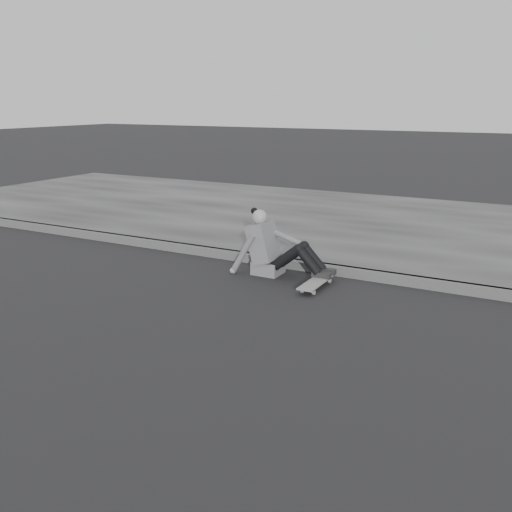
{
  "coord_description": "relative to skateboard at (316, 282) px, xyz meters",
  "views": [
    {
      "loc": [
        0.54,
        -4.33,
        2.25
      ],
      "look_at": [
        -2.47,
        1.29,
        0.5
      ],
      "focal_mm": 40.0,
      "sensor_mm": 36.0,
      "label": 1
    }
  ],
  "objects": [
    {
      "name": "skateboard",
      "position": [
        0.0,
        0.0,
        0.0
      ],
      "size": [
        0.2,
        0.78,
        0.09
      ],
      "color": "gray",
      "rests_on": "ground"
    },
    {
      "name": "ground",
      "position": [
        1.97,
        -1.94,
        -0.07
      ],
      "size": [
        80.0,
        80.0,
        0.0
      ],
      "primitive_type": "plane",
      "color": "black",
      "rests_on": "ground"
    },
    {
      "name": "seated_woman",
      "position": [
        -0.73,
        0.25,
        0.29
      ],
      "size": [
        1.38,
        0.46,
        0.88
      ],
      "color": "#5B5B5E",
      "rests_on": "ground"
    },
    {
      "name": "curb",
      "position": [
        1.97,
        0.64,
        -0.01
      ],
      "size": [
        24.0,
        0.16,
        0.12
      ],
      "primitive_type": "cube",
      "color": "#494949",
      "rests_on": "ground"
    }
  ]
}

